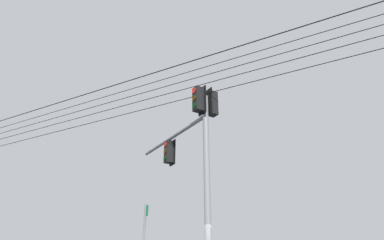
% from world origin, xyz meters
% --- Properties ---
extents(signal_mast_assembly, '(4.66, 2.85, 7.11)m').
position_xyz_m(signal_mast_assembly, '(-1.24, -0.10, 5.06)').
color(signal_mast_assembly, gray).
rests_on(signal_mast_assembly, ground).
extents(overhead_wire_span, '(17.92, 29.10, 1.71)m').
position_xyz_m(overhead_wire_span, '(0.23, 1.57, 7.82)').
color(overhead_wire_span, black).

